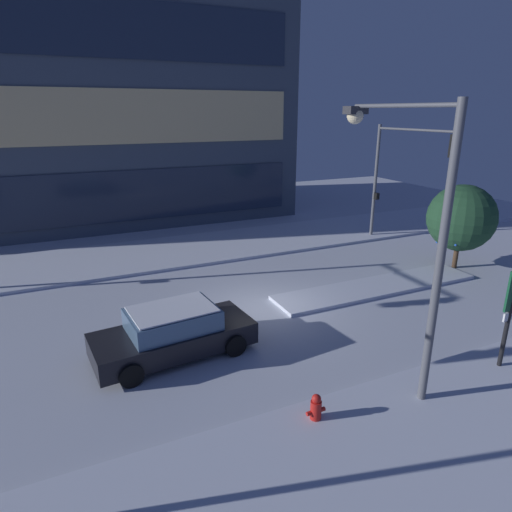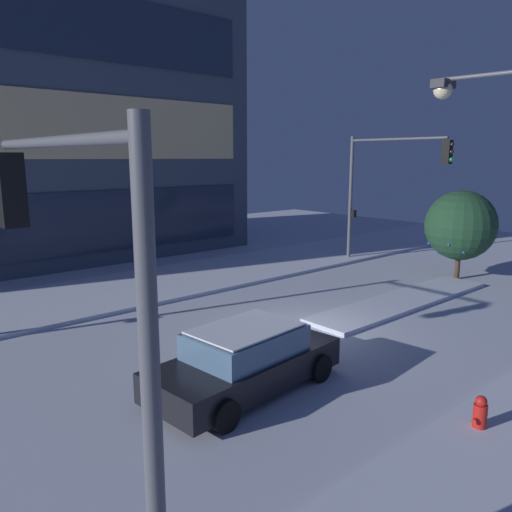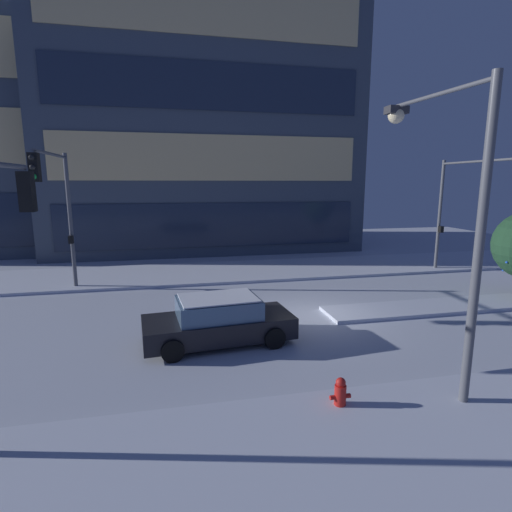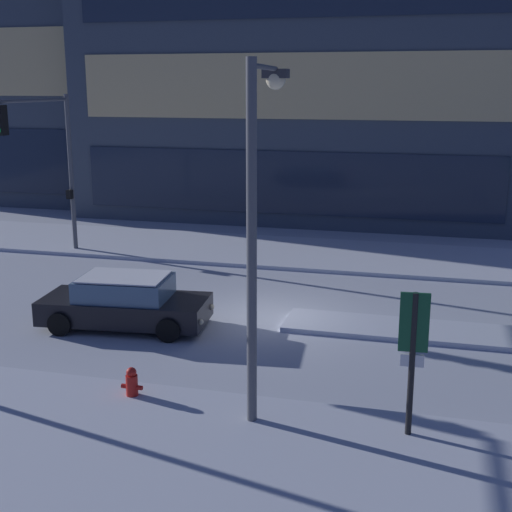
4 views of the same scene
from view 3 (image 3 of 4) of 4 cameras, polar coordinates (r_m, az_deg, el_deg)
The scene contains 11 objects.
ground at distance 15.27m, azimuth 8.10°, elevation -8.66°, with size 52.00×52.00×0.00m, color silver.
curb_strip_near at distance 8.97m, azimuth 27.81°, elevation -24.12°, with size 52.00×5.20×0.14m, color silver.
curb_strip_far at distance 22.65m, azimuth 1.10°, elevation -2.02°, with size 52.00×5.20×0.14m, color silver.
median_strip at distance 17.49m, azimuth 24.20°, elevation -6.77°, with size 9.00×1.80×0.14m, color silver.
office_tower_main at distance 35.12m, azimuth -8.15°, elevation 31.49°, with size 22.05×12.59×35.21m.
office_tower_secondary at distance 36.21m, azimuth -32.56°, elevation 13.43°, with size 13.19×11.59×15.65m.
car_near at distance 12.62m, azimuth -5.43°, elevation -9.34°, with size 4.88×2.48×1.49m.
traffic_light_corner_far_right at distance 23.12m, azimuth 28.34°, elevation 7.65°, with size 0.32×5.43×6.23m.
traffic_light_corner_far_left at distance 18.51m, azimuth -26.73°, elevation 7.42°, with size 0.32×4.76×6.32m.
street_lamp_arched at distance 10.13m, azimuth 26.06°, elevation 8.05°, with size 0.65×3.40×7.17m.
fire_hydrant at distance 9.44m, azimuth 12.08°, elevation -19.03°, with size 0.48×0.26×0.78m.
Camera 3 is at (-5.09, -13.50, 5.00)m, focal length 27.66 mm.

